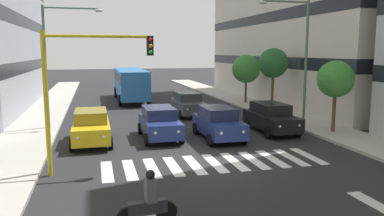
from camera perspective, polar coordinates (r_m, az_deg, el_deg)
ground_plane at (r=16.50m, az=3.39°, el=-8.22°), size 180.00×180.00×0.00m
sidewalk_left at (r=20.68m, az=26.69°, el=-5.47°), size 3.04×90.00×0.15m
crosswalk_markings at (r=16.50m, az=3.39°, el=-8.21°), size 9.45×2.80×0.01m
lane_arrow_0 at (r=13.55m, az=25.74°, el=-12.85°), size 0.50×2.20×0.01m
car_0 at (r=22.87m, az=11.73°, el=-1.39°), size 2.02×4.44×1.72m
car_1 at (r=20.82m, az=3.93°, el=-2.20°), size 2.02×4.44×1.72m
car_2 at (r=20.90m, az=-4.90°, el=-2.17°), size 2.02×4.44×1.72m
car_3 at (r=20.41m, az=-14.83°, el=-2.68°), size 2.02×4.44×1.72m
car_row2_0 at (r=28.28m, az=-0.61°, el=0.66°), size 2.02×4.44×1.72m
bus_behind_traffic at (r=37.24m, az=-9.20°, el=3.95°), size 2.78×10.50×3.00m
motorcycle_with_rider at (r=10.78m, az=-6.54°, el=-13.90°), size 1.70×0.40×1.57m
traffic_light_gantry at (r=15.08m, az=-16.68°, el=4.12°), size 4.14×0.36×5.50m
street_lamp_left at (r=24.01m, az=15.64°, el=8.35°), size 3.29×0.28×7.61m
street_lamp_right at (r=24.28m, az=-19.71°, el=7.78°), size 3.52×0.28×7.26m
street_tree_0 at (r=23.10m, az=20.67°, el=4.03°), size 2.09×2.09×4.08m
street_tree_1 at (r=29.57m, az=12.05°, el=6.55°), size 2.24×2.24×4.83m
street_tree_2 at (r=34.57m, az=8.09°, el=5.81°), size 2.53×2.53×4.30m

